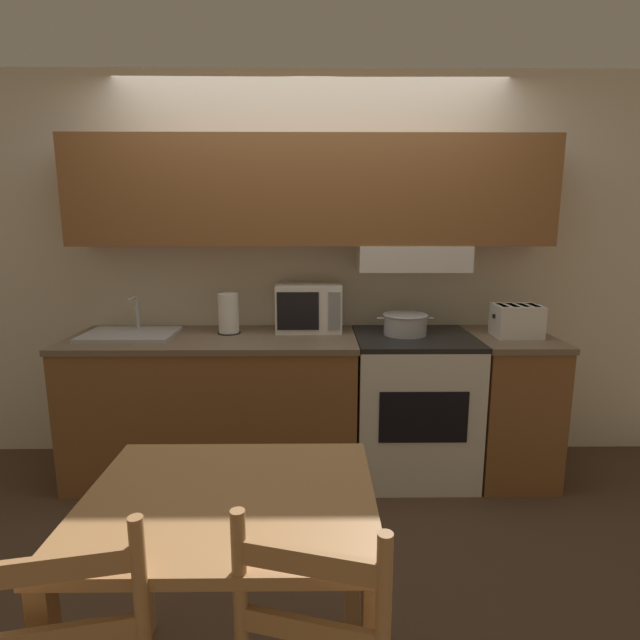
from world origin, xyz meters
The scene contains 11 objects.
ground_plane centered at (0.00, 0.00, 0.00)m, with size 16.00×16.00×0.00m, color #4C3828.
wall_back centered at (0.02, -0.07, 1.51)m, with size 5.38×0.38×2.55m.
lower_counter_main centered at (-0.61, -0.34, 0.45)m, with size 1.77×0.69×0.91m.
lower_counter_right_stub centered at (1.26, -0.34, 0.45)m, with size 0.49×0.69×0.91m.
stove_range centered at (0.64, -0.34, 0.45)m, with size 0.73×0.68×0.91m.
cooking_pot centered at (0.59, -0.30, 0.98)m, with size 0.36×0.28×0.13m.
microwave centered at (-0.02, -0.17, 1.06)m, with size 0.42×0.29×0.31m.
toaster centered at (1.26, -0.36, 1.01)m, with size 0.29×0.21×0.20m.
sink_basin centered at (-1.12, -0.34, 0.92)m, with size 0.55×0.39×0.23m.
paper_towel_roll centered at (-0.53, -0.25, 1.03)m, with size 0.15×0.15×0.26m.
dining_table centered at (-0.24, -1.97, 0.65)m, with size 0.89×0.72×0.78m.
Camera 1 is at (0.02, -3.36, 1.60)m, focal length 28.00 mm.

